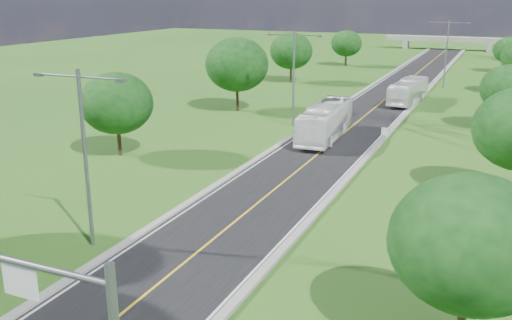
{
  "coord_description": "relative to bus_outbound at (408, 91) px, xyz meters",
  "views": [
    {
      "loc": [
        14.52,
        -11.55,
        13.83
      ],
      "look_at": [
        -0.26,
        22.09,
        3.0
      ],
      "focal_mm": 40.0,
      "sensor_mm": 36.0,
      "label": 1
    }
  ],
  "objects": [
    {
      "name": "speed_limit_sign",
      "position": [
        2.0,
        -25.07,
        -0.01
      ],
      "size": [
        0.55,
        0.09,
        2.4
      ],
      "color": "slate",
      "rests_on": "ground"
    },
    {
      "name": "bus_inbound",
      "position": [
        -4.34,
        -22.08,
        0.17
      ],
      "size": [
        3.57,
        12.44,
        3.42
      ],
      "primitive_type": "imported",
      "rotation": [
        0.0,
        0.0,
        0.06
      ],
      "color": "white",
      "rests_on": "road"
    },
    {
      "name": "overpass",
      "position": [
        -3.2,
        76.95,
        0.8
      ],
      "size": [
        30.0,
        3.0,
        3.2
      ],
      "color": "gray",
      "rests_on": "ground"
    },
    {
      "name": "tree_le",
      "position": [
        -17.7,
        34.95,
        2.73
      ],
      "size": [
        5.88,
        5.88,
        6.84
      ],
      "color": "black",
      "rests_on": "ground"
    },
    {
      "name": "tree_lc",
      "position": [
        -18.2,
        -13.05,
        3.97
      ],
      "size": [
        7.56,
        7.56,
        8.79
      ],
      "color": "black",
      "rests_on": "ground"
    },
    {
      "name": "streetlight_near_left",
      "position": [
        -9.2,
        -51.05,
        4.34
      ],
      "size": [
        5.9,
        0.25,
        10.0
      ],
      "color": "slate",
      "rests_on": "ground"
    },
    {
      "name": "tree_re",
      "position": [
        11.3,
        36.95,
        2.42
      ],
      "size": [
        5.46,
        5.46,
        6.35
      ],
      "color": "black",
      "rests_on": "ground"
    },
    {
      "name": "streetlight_mid_left",
      "position": [
        -9.2,
        -18.05,
        4.34
      ],
      "size": [
        5.9,
        0.25,
        10.0
      ],
      "color": "slate",
      "rests_on": "ground"
    },
    {
      "name": "tree_lb",
      "position": [
        -19.2,
        -35.05,
        3.04
      ],
      "size": [
        6.3,
        6.3,
        7.33
      ],
      "color": "black",
      "rests_on": "ground"
    },
    {
      "name": "tree_ld",
      "position": [
        -20.2,
        10.95,
        3.35
      ],
      "size": [
        6.72,
        6.72,
        7.82
      ],
      "color": "black",
      "rests_on": "ground"
    },
    {
      "name": "tree_rc",
      "position": [
        11.8,
        -11.05,
        2.73
      ],
      "size": [
        5.88,
        5.88,
        6.84
      ],
      "color": "black",
      "rests_on": "ground"
    },
    {
      "name": "tree_ra",
      "position": [
        10.8,
        -53.05,
        3.04
      ],
      "size": [
        6.3,
        6.3,
        7.33
      ],
      "color": "black",
      "rests_on": "ground"
    },
    {
      "name": "road",
      "position": [
        -3.2,
        2.95,
        -1.58
      ],
      "size": [
        8.0,
        150.0,
        0.06
      ],
      "primitive_type": "cube",
      "color": "black",
      "rests_on": "ground"
    },
    {
      "name": "streetlight_far_right",
      "position": [
        2.8,
        14.95,
        4.34
      ],
      "size": [
        5.9,
        0.25,
        10.0
      ],
      "color": "slate",
      "rests_on": "ground"
    },
    {
      "name": "curb_left",
      "position": [
        -7.45,
        2.95,
        -1.5
      ],
      "size": [
        0.5,
        150.0,
        0.22
      ],
      "primitive_type": "cube",
      "color": "gray",
      "rests_on": "ground"
    },
    {
      "name": "curb_right",
      "position": [
        1.05,
        2.95,
        -1.5
      ],
      "size": [
        0.5,
        150.0,
        0.22
      ],
      "primitive_type": "cube",
      "color": "gray",
      "rests_on": "ground"
    },
    {
      "name": "bus_outbound",
      "position": [
        0.0,
        0.0,
        0.0
      ],
      "size": [
        3.58,
        11.3,
        3.09
      ],
      "primitive_type": "imported",
      "rotation": [
        0.0,
        0.0,
        3.05
      ],
      "color": "white",
      "rests_on": "road"
    },
    {
      "name": "ground",
      "position": [
        -3.2,
        -3.05,
        -1.61
      ],
      "size": [
        260.0,
        260.0,
        0.0
      ],
      "primitive_type": "plane",
      "color": "#285A19",
      "rests_on": "ground"
    }
  ]
}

